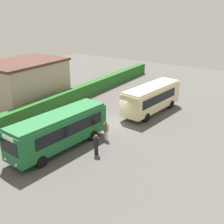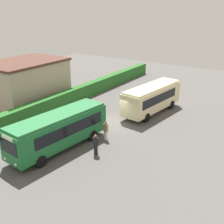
{
  "view_description": "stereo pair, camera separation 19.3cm",
  "coord_description": "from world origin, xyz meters",
  "px_view_note": "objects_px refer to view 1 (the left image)",
  "views": [
    {
      "loc": [
        -23.52,
        -14.81,
        11.94
      ],
      "look_at": [
        -1.33,
        -0.52,
        1.74
      ],
      "focal_mm": 45.31,
      "sensor_mm": 36.0,
      "label": 1
    },
    {
      "loc": [
        -23.42,
        -14.97,
        11.94
      ],
      "look_at": [
        -1.33,
        -0.52,
        1.74
      ],
      "focal_mm": 45.31,
      "sensor_mm": 36.0,
      "label": 2
    }
  ],
  "objects_px": {
    "person_center": "(106,130)",
    "traffic_cone": "(165,90)",
    "bus_cream": "(152,97)",
    "bus_green": "(59,129)",
    "person_far": "(129,96)",
    "person_right": "(135,99)",
    "person_left": "(96,144)"
  },
  "relations": [
    {
      "from": "bus_cream",
      "to": "person_center",
      "type": "xyz_separation_m",
      "value": [
        -8.73,
        0.44,
        -0.86
      ]
    },
    {
      "from": "person_far",
      "to": "bus_green",
      "type": "bearing_deg",
      "value": 25.03
    },
    {
      "from": "person_left",
      "to": "traffic_cone",
      "type": "height_order",
      "value": "person_left"
    },
    {
      "from": "person_left",
      "to": "person_far",
      "type": "height_order",
      "value": "person_far"
    },
    {
      "from": "bus_cream",
      "to": "person_right",
      "type": "xyz_separation_m",
      "value": [
        0.78,
        2.6,
        -0.84
      ]
    },
    {
      "from": "bus_green",
      "to": "person_far",
      "type": "height_order",
      "value": "bus_green"
    },
    {
      "from": "person_left",
      "to": "traffic_cone",
      "type": "relative_size",
      "value": 3.06
    },
    {
      "from": "person_left",
      "to": "person_center",
      "type": "bearing_deg",
      "value": 174.7
    },
    {
      "from": "bus_green",
      "to": "person_right",
      "type": "bearing_deg",
      "value": -175.41
    },
    {
      "from": "bus_cream",
      "to": "person_center",
      "type": "relative_size",
      "value": 4.87
    },
    {
      "from": "person_right",
      "to": "person_far",
      "type": "height_order",
      "value": "person_right"
    },
    {
      "from": "person_left",
      "to": "bus_green",
      "type": "bearing_deg",
      "value": -98.08
    },
    {
      "from": "person_left",
      "to": "person_center",
      "type": "height_order",
      "value": "person_center"
    },
    {
      "from": "person_far",
      "to": "traffic_cone",
      "type": "relative_size",
      "value": 3.09
    },
    {
      "from": "person_right",
      "to": "bus_green",
      "type": "bearing_deg",
      "value": 118.81
    },
    {
      "from": "person_far",
      "to": "traffic_cone",
      "type": "distance_m",
      "value": 7.3
    },
    {
      "from": "bus_green",
      "to": "person_center",
      "type": "height_order",
      "value": "bus_green"
    },
    {
      "from": "person_center",
      "to": "person_right",
      "type": "xyz_separation_m",
      "value": [
        9.51,
        2.16,
        0.02
      ]
    },
    {
      "from": "bus_cream",
      "to": "person_center",
      "type": "distance_m",
      "value": 8.78
    },
    {
      "from": "person_right",
      "to": "traffic_cone",
      "type": "height_order",
      "value": "person_right"
    },
    {
      "from": "person_left",
      "to": "bus_cream",
      "type": "bearing_deg",
      "value": 159.44
    },
    {
      "from": "person_center",
      "to": "bus_green",
      "type": "bearing_deg",
      "value": -22.74
    },
    {
      "from": "person_right",
      "to": "bus_cream",
      "type": "bearing_deg",
      "value": -166.66
    },
    {
      "from": "person_far",
      "to": "person_center",
      "type": "bearing_deg",
      "value": 39.36
    },
    {
      "from": "traffic_cone",
      "to": "person_far",
      "type": "bearing_deg",
      "value": 163.93
    },
    {
      "from": "traffic_cone",
      "to": "person_right",
      "type": "bearing_deg",
      "value": 173.6
    },
    {
      "from": "person_center",
      "to": "traffic_cone",
      "type": "distance_m",
      "value": 17.25
    },
    {
      "from": "bus_green",
      "to": "person_far",
      "type": "relative_size",
      "value": 5.31
    },
    {
      "from": "person_center",
      "to": "person_right",
      "type": "height_order",
      "value": "person_right"
    },
    {
      "from": "person_center",
      "to": "person_far",
      "type": "distance_m",
      "value": 10.73
    },
    {
      "from": "person_left",
      "to": "person_right",
      "type": "distance_m",
      "value": 12.6
    },
    {
      "from": "bus_cream",
      "to": "person_left",
      "type": "height_order",
      "value": "bus_cream"
    }
  ]
}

